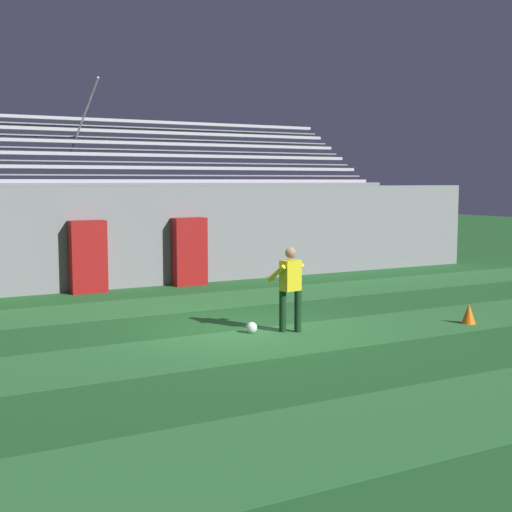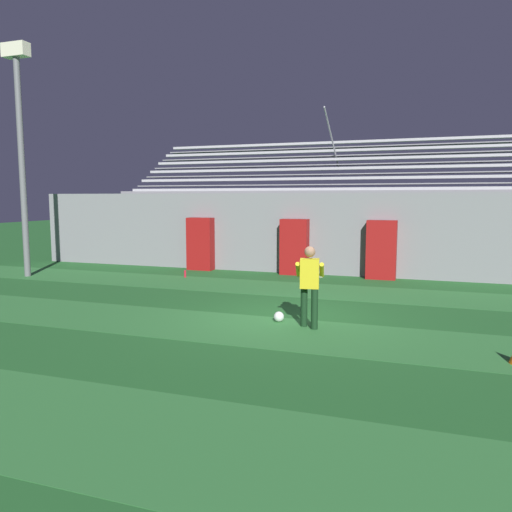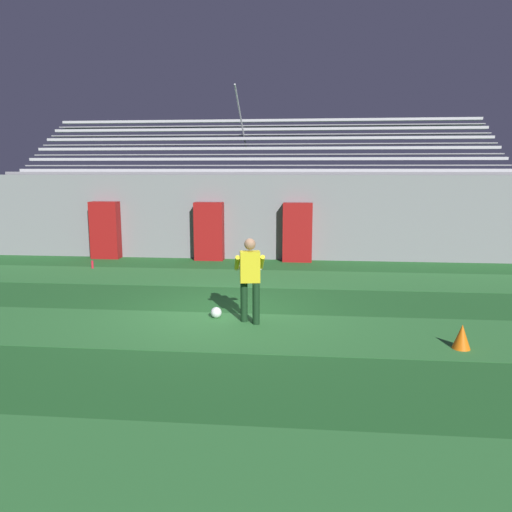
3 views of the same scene
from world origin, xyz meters
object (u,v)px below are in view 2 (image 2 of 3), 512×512
(padding_pillar_gate_left, at_px, (294,247))
(water_bottle, at_px, (185,274))
(padding_pillar_gate_right, at_px, (381,250))
(goalkeeper, at_px, (310,281))
(padding_pillar_far_left, at_px, (200,244))
(floodlight_pole, at_px, (20,130))
(soccer_ball, at_px, (279,317))

(padding_pillar_gate_left, height_order, water_bottle, padding_pillar_gate_left)
(padding_pillar_gate_right, height_order, goalkeeper, padding_pillar_gate_right)
(padding_pillar_far_left, distance_m, goalkeeper, 8.82)
(floodlight_pole, bearing_deg, padding_pillar_gate_left, 21.35)
(goalkeeper, distance_m, soccer_ball, 1.14)
(floodlight_pole, bearing_deg, goalkeeper, -18.29)
(padding_pillar_gate_left, xyz_separation_m, padding_pillar_far_left, (-3.55, 0.00, 0.00))
(soccer_ball, relative_size, water_bottle, 0.92)
(soccer_ball, bearing_deg, water_bottle, 134.51)
(padding_pillar_gate_left, relative_size, soccer_ball, 8.71)
(padding_pillar_gate_right, height_order, water_bottle, padding_pillar_gate_right)
(padding_pillar_gate_left, bearing_deg, padding_pillar_far_left, 180.00)
(water_bottle, bearing_deg, padding_pillar_gate_right, 16.21)
(padding_pillar_far_left, distance_m, soccer_ball, 8.23)
(floodlight_pole, xyz_separation_m, water_bottle, (5.17, 1.50, -4.71))
(water_bottle, bearing_deg, padding_pillar_far_left, 98.80)
(padding_pillar_far_left, distance_m, water_bottle, 2.00)
(goalkeeper, height_order, water_bottle, goalkeeper)
(padding_pillar_far_left, bearing_deg, goalkeeper, -50.22)
(padding_pillar_gate_left, xyz_separation_m, floodlight_pole, (-8.44, -3.30, 3.88))
(padding_pillar_far_left, height_order, goalkeeper, padding_pillar_far_left)
(water_bottle, bearing_deg, goalkeeper, -42.86)
(goalkeeper, height_order, soccer_ball, goalkeeper)
(padding_pillar_gate_left, height_order, padding_pillar_far_left, same)
(padding_pillar_gate_left, xyz_separation_m, soccer_ball, (1.38, -6.53, -0.85))
(padding_pillar_far_left, relative_size, goalkeeper, 1.15)
(padding_pillar_gate_right, xyz_separation_m, goalkeeper, (-0.82, -6.78, -0.00))
(goalkeeper, bearing_deg, soccer_ball, 160.74)
(padding_pillar_far_left, xyz_separation_m, soccer_ball, (4.93, -6.53, -0.85))
(padding_pillar_far_left, height_order, water_bottle, padding_pillar_far_left)
(padding_pillar_gate_right, xyz_separation_m, water_bottle, (-6.19, -1.80, -0.84))
(padding_pillar_far_left, xyz_separation_m, floodlight_pole, (-4.89, -3.30, 3.88))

